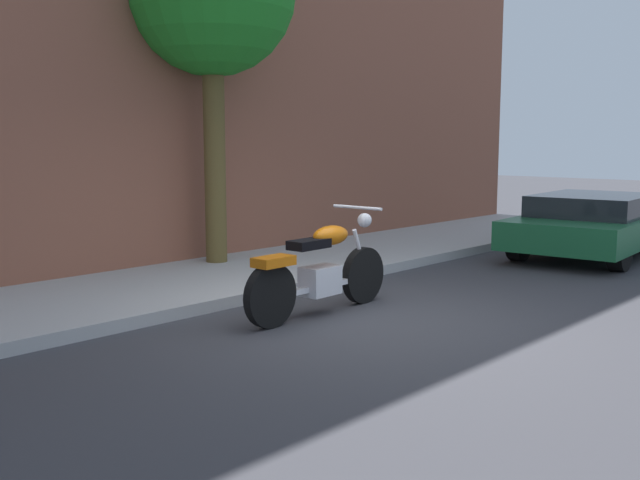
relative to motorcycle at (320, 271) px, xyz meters
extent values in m
plane|color=#38383D|center=(0.17, -0.50, -0.49)|extent=(60.00, 60.00, 0.00)
cube|color=#AAAAAA|center=(0.17, 2.18, -0.42)|extent=(19.76, 2.49, 0.14)
cylinder|color=black|center=(0.77, 0.01, -0.15)|extent=(0.67, 0.12, 0.67)
cylinder|color=black|center=(-0.77, -0.02, -0.15)|extent=(0.67, 0.12, 0.67)
cube|color=silver|center=(0.00, 0.00, -0.10)|extent=(0.45, 0.29, 0.32)
cube|color=silver|center=(0.00, 0.00, -0.17)|extent=(1.39, 0.11, 0.06)
ellipsoid|color=#D1660C|center=(0.18, 0.00, 0.38)|extent=(0.53, 0.27, 0.22)
cube|color=black|center=(-0.18, -0.01, 0.32)|extent=(0.49, 0.25, 0.10)
cube|color=#D1660C|center=(-0.72, -0.02, 0.20)|extent=(0.45, 0.25, 0.10)
cylinder|color=silver|center=(0.71, 0.01, 0.13)|extent=(0.27, 0.06, 0.58)
cylinder|color=silver|center=(0.65, 0.01, 0.66)|extent=(0.05, 0.70, 0.04)
sphere|color=silver|center=(0.79, 0.01, 0.50)|extent=(0.17, 0.17, 0.17)
cylinder|color=silver|center=(-0.25, 0.15, -0.20)|extent=(0.80, 0.11, 0.09)
cylinder|color=black|center=(7.41, 0.35, -0.17)|extent=(0.66, 0.28, 0.64)
cylinder|color=black|center=(4.84, 0.12, -0.17)|extent=(0.66, 0.28, 0.64)
cylinder|color=black|center=(4.98, -1.43, -0.17)|extent=(0.66, 0.28, 0.64)
cube|color=#195933|center=(6.19, -0.54, -0.02)|extent=(4.18, 2.20, 0.45)
cube|color=#1E2328|center=(6.09, -0.55, 0.34)|extent=(2.24, 1.81, 0.40)
cylinder|color=brown|center=(0.97, 2.97, 1.19)|extent=(0.31, 0.31, 3.35)
camera|label=1|loc=(-5.82, -5.38, 1.44)|focal=41.00mm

